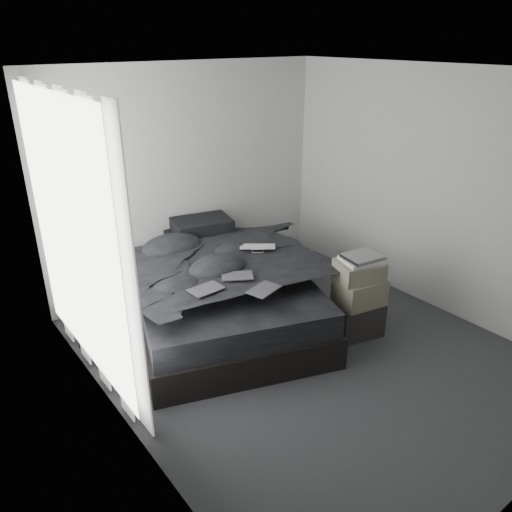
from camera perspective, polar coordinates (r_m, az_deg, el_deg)
floor at (r=5.01m, az=5.66°, el=-10.87°), size 3.60×4.20×0.01m
ceiling at (r=4.12m, az=7.21°, el=20.31°), size 3.60×4.20×0.01m
wall_back at (r=6.01m, az=-7.63°, el=8.83°), size 3.60×0.01×2.60m
wall_left at (r=3.50m, az=-15.69°, el=-3.28°), size 0.01×4.20×2.60m
wall_right at (r=5.74m, az=19.66°, el=6.89°), size 0.01×4.20×2.60m
window_left at (r=4.28m, az=-20.20°, el=1.89°), size 0.02×2.00×2.30m
curtain_left at (r=4.31m, az=-19.44°, el=1.19°), size 0.06×2.12×2.48m
bed at (r=5.38m, az=-4.03°, el=-6.08°), size 2.44×2.80×0.32m
mattress at (r=5.25m, az=-4.12°, el=-3.38°), size 2.36×2.71×0.25m
duvet at (r=5.08m, az=-4.05°, el=-1.04°), size 2.29×2.46×0.27m
pillow_lower at (r=5.96m, az=-6.93°, el=2.14°), size 0.82×0.68×0.16m
pillow_upper at (r=5.90m, az=-6.20°, el=3.55°), size 0.75×0.59×0.15m
laptop at (r=5.23m, az=0.18°, el=1.60°), size 0.45×0.42×0.03m
comic_a at (r=4.46m, az=-5.78°, el=-2.82°), size 0.31×0.21×0.01m
comic_b at (r=4.68m, az=-2.18°, el=-1.26°), size 0.35×0.32×0.01m
comic_c at (r=4.43m, az=0.92°, el=-2.72°), size 0.34×0.27×0.01m
side_stand at (r=5.06m, az=-17.63°, el=-6.40°), size 0.45×0.45×0.78m
papers at (r=4.87m, az=-18.04°, el=-2.37°), size 0.34×0.29×0.02m
floor_books at (r=4.82m, az=-12.41°, el=-11.73°), size 0.21×0.26×0.16m
box_lower at (r=5.28m, az=11.32°, el=-6.93°), size 0.56×0.49×0.36m
box_mid at (r=5.13m, az=11.76°, el=-3.94°), size 0.51×0.43×0.27m
box_upper at (r=5.02m, az=11.71°, el=-1.61°), size 0.51×0.46×0.19m
art_book_white at (r=4.98m, az=11.92°, el=-0.41°), size 0.43×0.38×0.04m
art_book_snake at (r=4.97m, az=12.12°, el=-0.07°), size 0.40×0.33×0.03m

